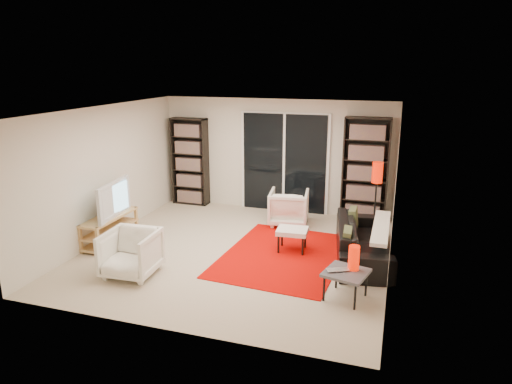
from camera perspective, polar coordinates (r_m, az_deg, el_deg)
floor at (r=7.88m, az=-2.41°, el=-7.44°), size 5.00×5.00×0.00m
wall_back at (r=9.81m, az=2.49°, el=4.58°), size 5.00×0.02×2.40m
wall_front at (r=5.32m, az=-11.79°, el=-5.53°), size 5.00×0.02×2.40m
wall_left at (r=8.65m, az=-18.30°, el=2.25°), size 0.02×5.00×2.40m
wall_right at (r=7.06m, az=16.92°, el=-0.56°), size 0.02×5.00×2.40m
ceiling at (r=7.28m, az=-2.63°, el=10.21°), size 5.00×5.00×0.02m
sliding_door at (r=9.76m, az=3.56°, el=3.60°), size 1.92×0.08×2.16m
bookshelf_left at (r=10.38m, az=-8.25°, el=3.77°), size 0.80×0.30×1.95m
bookshelf_right at (r=9.38m, az=13.49°, el=2.69°), size 0.90×0.30×2.10m
tv_stand at (r=8.58m, az=-17.79°, el=-4.34°), size 0.40×1.26×0.50m
tv at (r=8.40m, az=-17.99°, el=-0.83°), size 0.27×1.10×0.63m
rug at (r=7.72m, az=3.44°, el=-7.89°), size 2.06×2.68×0.01m
sofa at (r=7.73m, az=13.22°, el=-5.89°), size 1.13×2.19×0.61m
armchair_back at (r=9.07m, az=4.11°, el=-1.95°), size 0.84×0.86×0.70m
armchair_front at (r=7.17m, az=-15.38°, el=-7.41°), size 0.79×0.81×0.70m
ottoman at (r=7.80m, az=4.55°, el=-5.01°), size 0.54×0.46×0.40m
side_table at (r=6.37m, az=11.19°, el=-10.04°), size 0.66×0.66×0.40m
laptop at (r=6.31m, az=10.32°, el=-9.74°), size 0.36×0.31×0.02m
table_lamp at (r=6.37m, az=12.14°, el=-8.03°), size 0.15×0.15×0.34m
floor_lamp at (r=8.52m, az=14.87°, el=1.45°), size 0.21×0.21×1.40m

